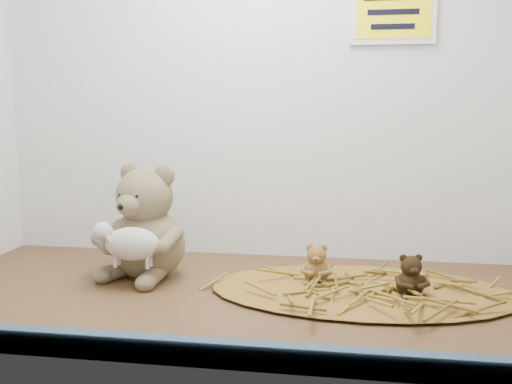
% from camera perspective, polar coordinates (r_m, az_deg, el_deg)
% --- Properties ---
extents(alcove_shell, '(1.20, 0.60, 0.90)m').
position_cam_1_polar(alcove_shell, '(1.12, -1.75, 13.68)').
color(alcove_shell, '#472C18').
rests_on(alcove_shell, ground).
extents(front_rail, '(1.19, 0.02, 0.04)m').
position_cam_1_polar(front_rail, '(0.82, -6.71, -15.51)').
color(front_rail, '#314A5E').
rests_on(front_rail, shelf_floor).
extents(straw_bed, '(0.58, 0.34, 0.01)m').
position_cam_1_polar(straw_bed, '(1.11, 10.47, -9.61)').
color(straw_bed, brown).
rests_on(straw_bed, shelf_floor).
extents(main_teddy, '(0.24, 0.25, 0.23)m').
position_cam_1_polar(main_teddy, '(1.19, -10.86, -2.82)').
color(main_teddy, olive).
rests_on(main_teddy, shelf_floor).
extents(toy_lamb, '(0.14, 0.09, 0.09)m').
position_cam_1_polar(toy_lamb, '(1.12, -12.27, -5.09)').
color(toy_lamb, silver).
rests_on(toy_lamb, main_teddy).
extents(mini_teddy_tan, '(0.06, 0.07, 0.08)m').
position_cam_1_polar(mini_teddy_tan, '(1.13, 6.06, -6.98)').
color(mini_teddy_tan, olive).
rests_on(mini_teddy_tan, straw_bed).
extents(mini_teddy_brown, '(0.07, 0.08, 0.08)m').
position_cam_1_polar(mini_teddy_brown, '(1.08, 15.20, -7.87)').
color(mini_teddy_brown, black).
rests_on(mini_teddy_brown, straw_bed).
extents(wall_sign, '(0.16, 0.01, 0.11)m').
position_cam_1_polar(wall_sign, '(1.32, 13.54, 17.06)').
color(wall_sign, yellow).
rests_on(wall_sign, back_wall).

